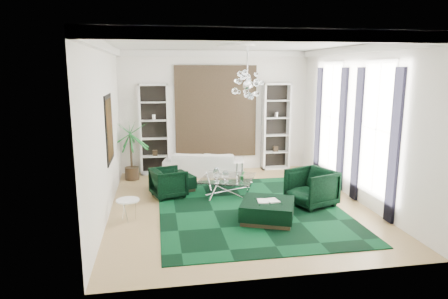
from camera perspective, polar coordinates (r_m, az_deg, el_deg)
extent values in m
cube|color=tan|center=(9.79, 1.94, -7.91)|extent=(6.00, 7.00, 0.02)
cube|color=white|center=(9.26, 2.11, 15.00)|extent=(6.00, 7.00, 0.02)
cube|color=white|center=(12.77, -1.20, 5.44)|extent=(6.00, 0.02, 3.80)
cube|color=white|center=(6.00, 8.86, -1.53)|extent=(6.00, 0.02, 3.80)
cube|color=white|center=(9.21, -16.65, 2.64)|extent=(0.02, 7.00, 3.80)
cube|color=white|center=(10.37, 18.55, 3.46)|extent=(0.02, 7.00, 3.80)
cylinder|color=white|center=(9.55, 1.72, 14.65)|extent=(0.90, 0.90, 0.05)
cube|color=black|center=(12.72, -1.16, 5.41)|extent=(2.50, 0.06, 2.80)
cube|color=black|center=(9.81, -16.00, 2.88)|extent=(0.04, 1.30, 1.60)
cube|color=white|center=(9.59, 20.97, 2.69)|extent=(0.03, 1.10, 2.90)
cube|color=black|center=(8.96, 23.18, 0.33)|extent=(0.07, 0.30, 3.25)
cube|color=black|center=(10.28, 18.51, 1.98)|extent=(0.07, 0.30, 3.25)
cube|color=white|center=(11.70, 15.02, 4.50)|extent=(0.03, 1.10, 2.90)
cube|color=black|center=(11.02, 16.47, 2.70)|extent=(0.07, 0.30, 3.25)
cube|color=black|center=(12.42, 13.32, 3.80)|extent=(0.07, 0.30, 3.25)
cube|color=black|center=(9.48, 3.73, -8.46)|extent=(4.20, 5.00, 0.02)
imported|color=silver|center=(12.39, -2.86, -2.01)|extent=(2.59, 1.45, 0.71)
imported|color=black|center=(10.35, -7.92, -4.71)|extent=(1.02, 1.01, 0.75)
imported|color=black|center=(9.80, 12.38, -5.35)|extent=(1.26, 1.24, 0.90)
cube|color=black|center=(10.90, -7.32, -4.74)|extent=(1.25, 1.25, 0.43)
cube|color=black|center=(8.79, 6.25, -8.70)|extent=(1.42, 1.42, 0.44)
cube|color=white|center=(8.71, 6.28, -7.25)|extent=(0.46, 0.31, 0.03)
cylinder|color=white|center=(8.93, -13.51, -8.50)|extent=(0.58, 0.58, 0.47)
imported|color=#1A6D2A|center=(10.21, 2.64, -3.70)|extent=(0.14, 0.11, 0.23)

